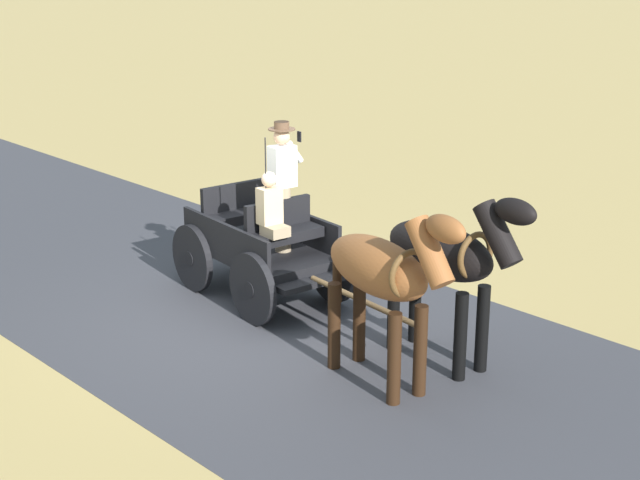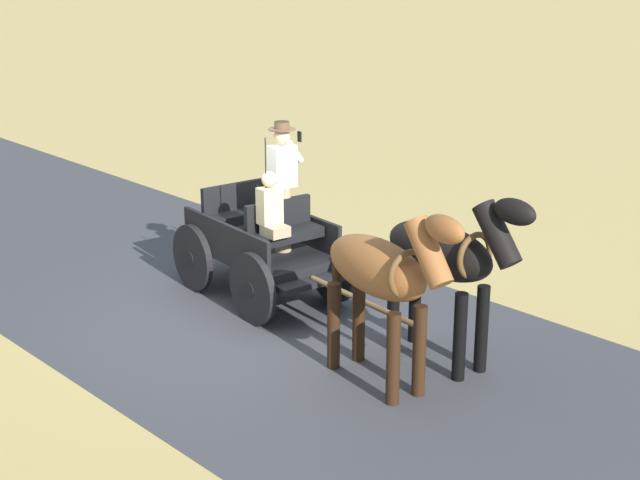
{
  "view_description": "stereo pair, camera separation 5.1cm",
  "coord_description": "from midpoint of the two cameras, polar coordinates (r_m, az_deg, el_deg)",
  "views": [
    {
      "loc": [
        7.37,
        9.16,
        4.84
      ],
      "look_at": [
        -0.57,
        0.71,
        1.1
      ],
      "focal_mm": 53.45,
      "sensor_mm": 36.0,
      "label": 1
    },
    {
      "loc": [
        7.34,
        9.19,
        4.84
      ],
      "look_at": [
        -0.57,
        0.71,
        1.1
      ],
      "focal_mm": 53.45,
      "sensor_mm": 36.0,
      "label": 2
    }
  ],
  "objects": [
    {
      "name": "ground_plane",
      "position": [
        12.71,
        -3.94,
        -4.54
      ],
      "size": [
        200.0,
        200.0,
        0.0
      ],
      "primitive_type": "plane",
      "color": "tan"
    },
    {
      "name": "road_surface",
      "position": [
        12.71,
        -3.94,
        -4.52
      ],
      "size": [
        5.46,
        160.0,
        0.01
      ],
      "primitive_type": "cube",
      "color": "#38383D",
      "rests_on": "ground"
    },
    {
      "name": "horse_drawn_carriage",
      "position": [
        13.06,
        -3.25,
        -0.09
      ],
      "size": [
        1.65,
        4.52,
        2.5
      ],
      "color": "black",
      "rests_on": "ground"
    },
    {
      "name": "horse_near_side",
      "position": [
        10.96,
        7.69,
        -0.99
      ],
      "size": [
        0.67,
        2.14,
        2.21
      ],
      "color": "black",
      "rests_on": "ground"
    },
    {
      "name": "horse_off_side",
      "position": [
        10.34,
        3.93,
        -2.03
      ],
      "size": [
        0.78,
        2.15,
        2.21
      ],
      "color": "brown",
      "rests_on": "ground"
    }
  ]
}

